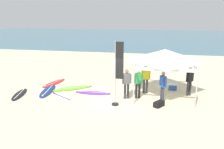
# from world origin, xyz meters

# --- Properties ---
(ground_plane) EXTENTS (80.00, 80.00, 0.00)m
(ground_plane) POSITION_xyz_m (0.00, 0.00, 0.00)
(ground_plane) COLOR beige
(sea) EXTENTS (80.00, 36.00, 0.10)m
(sea) POSITION_xyz_m (0.00, 33.20, 0.05)
(sea) COLOR teal
(sea) RESTS_ON ground
(canopy_tent) EXTENTS (3.27, 3.27, 2.75)m
(canopy_tent) POSITION_xyz_m (2.47, 1.24, 2.39)
(canopy_tent) COLOR #B7B7BC
(canopy_tent) RESTS_ON ground
(surfboard_purple) EXTENTS (2.19, 0.60, 0.19)m
(surfboard_purple) POSITION_xyz_m (-1.65, 0.89, 0.04)
(surfboard_purple) COLOR purple
(surfboard_purple) RESTS_ON ground
(surfboard_navy) EXTENTS (1.03, 2.55, 0.19)m
(surfboard_navy) POSITION_xyz_m (-4.49, 0.69, 0.04)
(surfboard_navy) COLOR navy
(surfboard_navy) RESTS_ON ground
(surfboard_lime) EXTENTS (2.52, 2.00, 0.19)m
(surfboard_lime) POSITION_xyz_m (-3.16, 1.49, 0.04)
(surfboard_lime) COLOR #7AD12D
(surfboard_lime) RESTS_ON ground
(surfboard_red) EXTENTS (1.14, 2.32, 0.19)m
(surfboard_red) POSITION_xyz_m (-4.80, 2.31, 0.04)
(surfboard_red) COLOR red
(surfboard_red) RESTS_ON ground
(surfboard_black) EXTENTS (1.02, 2.18, 0.19)m
(surfboard_black) POSITION_xyz_m (-5.88, -0.16, 0.04)
(surfboard_black) COLOR black
(surfboard_black) RESTS_ON ground
(surfboard_white) EXTENTS (1.95, 1.53, 0.19)m
(surfboard_white) POSITION_xyz_m (-3.22, -0.17, 0.04)
(surfboard_white) COLOR white
(surfboard_white) RESTS_ON ground
(person_blue) EXTENTS (0.37, 0.49, 1.71)m
(person_blue) POSITION_xyz_m (2.41, 0.20, 0.99)
(person_blue) COLOR #383842
(person_blue) RESTS_ON ground
(person_yellow) EXTENTS (0.55, 0.26, 1.71)m
(person_yellow) POSITION_xyz_m (1.44, 1.52, 0.99)
(person_yellow) COLOR #383842
(person_yellow) RESTS_ON ground
(person_grey) EXTENTS (0.52, 0.34, 1.71)m
(person_grey) POSITION_xyz_m (0.44, 0.39, 0.99)
(person_grey) COLOR #383842
(person_grey) RESTS_ON ground
(person_green) EXTENTS (0.52, 0.34, 1.71)m
(person_green) POSITION_xyz_m (1.06, 0.56, 0.99)
(person_green) COLOR black
(person_green) RESTS_ON ground
(person_black) EXTENTS (0.46, 0.39, 1.71)m
(person_black) POSITION_xyz_m (3.96, 1.53, 0.99)
(person_black) COLOR #2D2D33
(person_black) RESTS_ON ground
(banner_flag) EXTENTS (0.60, 0.36, 3.40)m
(banner_flag) POSITION_xyz_m (0.09, -0.67, 1.57)
(banner_flag) COLOR #99999E
(banner_flag) RESTS_ON ground
(gear_bag_near_tent) EXTENTS (0.61, 0.67, 0.28)m
(gear_bag_near_tent) POSITION_xyz_m (2.24, -0.47, 0.14)
(gear_bag_near_tent) COLOR black
(gear_bag_near_tent) RESTS_ON ground
(cooler_box) EXTENTS (0.50, 0.36, 0.39)m
(cooler_box) POSITION_xyz_m (3.11, 2.44, 0.20)
(cooler_box) COLOR #2D60B7
(cooler_box) RESTS_ON ground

